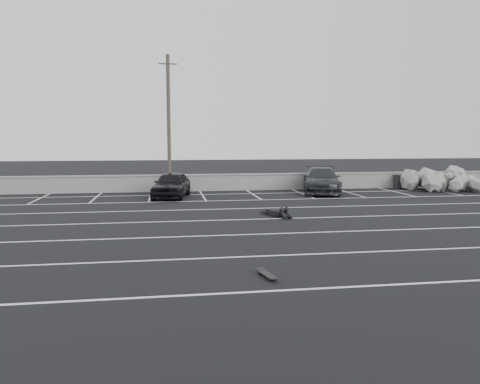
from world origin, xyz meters
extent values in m
plane|color=black|center=(0.00, 0.00, 0.00)|extent=(120.00, 120.00, 0.00)
cube|color=gray|center=(0.00, 14.00, 0.50)|extent=(50.00, 0.35, 1.00)
cube|color=gray|center=(0.00, 14.00, 1.02)|extent=(50.00, 0.45, 0.08)
cube|color=silver|center=(0.00, -6.00, 0.00)|extent=(36.00, 0.10, 0.01)
cube|color=silver|center=(0.00, -3.00, 0.00)|extent=(36.00, 0.10, 0.01)
cube|color=silver|center=(0.00, 0.00, 0.00)|extent=(36.00, 0.10, 0.01)
cube|color=silver|center=(0.00, 3.00, 0.00)|extent=(36.00, 0.10, 0.01)
cube|color=silver|center=(0.00, 6.00, 0.00)|extent=(36.00, 0.10, 0.01)
cube|color=silver|center=(0.00, 9.00, 0.00)|extent=(36.00, 0.10, 0.01)
cube|color=silver|center=(0.00, 12.00, 0.00)|extent=(36.00, 0.10, 0.01)
cube|color=silver|center=(-11.00, 11.50, 0.00)|extent=(0.10, 5.00, 0.01)
cube|color=silver|center=(-8.00, 11.50, 0.00)|extent=(0.10, 5.00, 0.01)
cube|color=silver|center=(-5.00, 11.50, 0.00)|extent=(0.10, 5.00, 0.01)
cube|color=silver|center=(-2.00, 11.50, 0.00)|extent=(0.10, 5.00, 0.01)
cube|color=silver|center=(1.00, 11.50, 0.00)|extent=(0.10, 5.00, 0.01)
cube|color=silver|center=(4.00, 11.50, 0.00)|extent=(0.10, 5.00, 0.01)
cube|color=silver|center=(7.00, 11.50, 0.00)|extent=(0.10, 5.00, 0.01)
cube|color=silver|center=(10.00, 11.50, 0.00)|extent=(0.10, 5.00, 0.01)
cube|color=silver|center=(13.00, 11.50, 0.00)|extent=(0.10, 5.00, 0.01)
imported|color=black|center=(-3.79, 10.87, 0.73)|extent=(2.55, 4.53, 1.45)
imported|color=#24252A|center=(5.32, 11.86, 0.77)|extent=(3.53, 5.68, 1.54)
cylinder|color=#4C4238|center=(-3.87, 13.20, 4.13)|extent=(0.22, 0.22, 8.26)
cube|color=#4C4238|center=(-3.87, 13.20, 7.71)|extent=(1.10, 0.07, 0.07)
cylinder|color=#252527|center=(11.22, 13.60, 0.43)|extent=(0.66, 0.66, 0.85)
cylinder|color=#252527|center=(11.22, 13.60, 0.87)|extent=(0.73, 0.73, 0.05)
cube|color=black|center=(-1.75, -5.03, 0.08)|extent=(0.34, 0.77, 0.02)
cube|color=#252527|center=(-1.80, -4.78, 0.05)|extent=(0.16, 0.08, 0.04)
cube|color=#252527|center=(-1.70, -5.27, 0.05)|extent=(0.16, 0.08, 0.04)
cylinder|color=black|center=(-1.89, -4.80, 0.03)|extent=(0.04, 0.06, 0.05)
cylinder|color=black|center=(-1.71, -4.76, 0.03)|extent=(0.04, 0.06, 0.05)
cylinder|color=black|center=(-1.79, -5.29, 0.03)|extent=(0.04, 0.06, 0.05)
cylinder|color=black|center=(-1.61, -5.25, 0.03)|extent=(0.04, 0.06, 0.05)
camera|label=1|loc=(-4.06, -15.51, 3.24)|focal=35.00mm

